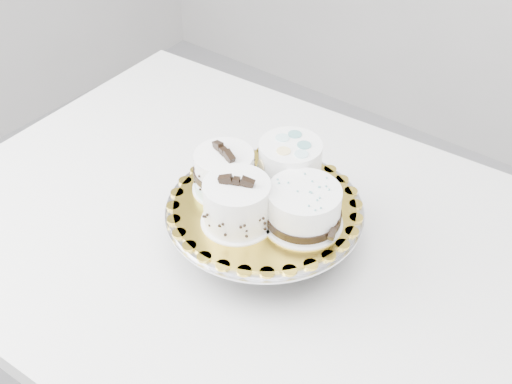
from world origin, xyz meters
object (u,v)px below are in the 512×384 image
Objects in this scene: table at (275,270)px; cake_banded at (225,173)px; cake_dots at (290,163)px; cake_ribbon at (304,208)px; cake_swirl at (237,204)px; cake_stand at (264,219)px; cake_board at (265,205)px.

table is 0.22m from cake_banded.
cake_dots is 0.87× the size of cake_ribbon.
cake_swirl is at bearing -91.04° from cake_dots.
table is 10.47× the size of cake_banded.
cake_stand is 0.10m from cake_ribbon.
cake_board is 0.09m from cake_dots.
cake_swirl is at bearing -17.21° from cake_banded.
table is at bearing 47.58° from cake_swirl.
cake_stand is 2.61× the size of cake_banded.
cake_swirl is at bearing -98.33° from cake_stand.
table is at bearing 44.88° from cake_board.
cake_dots reaches higher than cake_stand.
cake_stand is at bearing -86.10° from cake_dots.
cake_stand is 2.58× the size of cake_dots.
table is at bearing 150.48° from cake_ribbon.
cake_ribbon is (0.08, 0.00, 0.06)m from cake_stand.
cake_board is at bearing 163.45° from cake_ribbon.
cake_stand is 0.10m from cake_banded.
cake_banded is 0.99× the size of cake_dots.
cake_ribbon is at bearing 10.79° from cake_swirl.
cake_swirl is 0.09m from cake_banded.
cake_ribbon reaches higher than cake_board.
cake_board is at bearing 56.61° from cake_swirl.
table is 4.01× the size of cake_stand.
cake_banded reaches higher than cake_dots.
cake_swirl is at bearing -161.75° from cake_ribbon.
cake_board is 0.09m from cake_banded.
cake_dots is (0.01, 0.14, 0.00)m from cake_swirl.
table is 0.22m from cake_swirl.
cake_ribbon is at bearing -14.87° from table.
cake_swirl reaches higher than table.
table is 9.03× the size of cake_ribbon.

